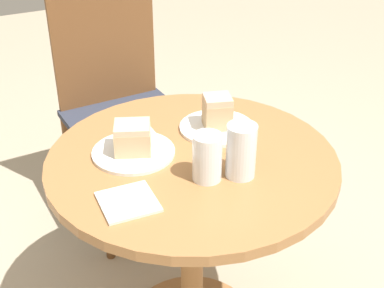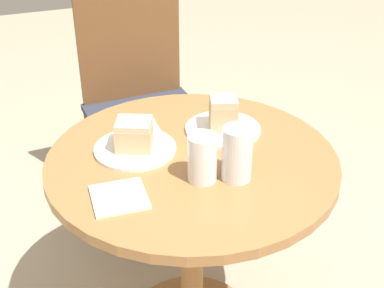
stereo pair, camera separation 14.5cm
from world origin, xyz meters
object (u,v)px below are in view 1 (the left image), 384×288
Objects in this scene: cake_slice_far at (217,112)px; glass_lemonade at (207,160)px; plate_far at (217,127)px; chair at (122,103)px; glass_water at (241,153)px; plate_near at (134,152)px; cake_slice_near at (133,138)px.

glass_lemonade is (-0.16, -0.22, -0.00)m from cake_slice_far.
glass_lemonade reaches higher than plate_far.
chair reaches higher than glass_water.
glass_water reaches higher than plate_near.
cake_slice_near is at bearing -109.49° from chair.
plate_near is (-0.22, -0.69, 0.20)m from chair.
glass_water is (0.21, -0.23, 0.01)m from cake_slice_near.
chair is at bearing 84.03° from glass_lemonade.
cake_slice_near is (-0.22, -0.69, 0.24)m from chair.
plate_near is 0.28m from plate_far.
cake_slice_far is (0.28, 0.02, 0.05)m from plate_near.
chair reaches higher than plate_far.
cake_slice_near is 0.24m from glass_lemonade.
plate_near is at bearing 121.36° from glass_lemonade.
plate_near is 1.02× the size of plate_far.
glass_water is at bearing -92.55° from chair.
plate_far is at bearing 3.34° from cake_slice_near.
cake_slice_near is 1.24× the size of cake_slice_far.
chair reaches higher than glass_lemonade.
cake_slice_far reaches higher than plate_near.
glass_water is (0.21, -0.23, 0.06)m from plate_near.
glass_water reaches higher than plate_far.
cake_slice_far is at bearing -86.75° from chair.
plate_near is 0.05m from cake_slice_near.
chair is 0.94m from glass_lemonade.
chair is at bearing 95.31° from cake_slice_far.
cake_slice_far is at bearing 54.53° from glass_lemonade.
glass_lemonade is (-0.16, -0.22, 0.05)m from plate_far.
cake_slice_far is at bearing 3.34° from plate_near.
glass_water is at bearing -47.57° from cake_slice_near.
plate_far is at bearing -26.57° from cake_slice_far.
glass_water is (-0.07, -0.25, 0.01)m from cake_slice_far.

